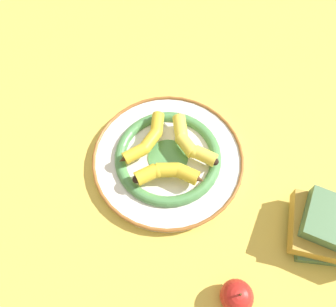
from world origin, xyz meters
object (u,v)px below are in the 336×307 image
banana_b (168,173)px  banana_c (147,140)px  apple (237,296)px  decorative_bowl (168,158)px  banana_a (190,141)px

banana_b → banana_c: (0.04, 0.09, -0.00)m
banana_c → apple: 0.40m
apple → banana_b: bearing=62.2°
banana_b → apple: (-0.14, -0.26, -0.02)m
decorative_bowl → apple: apple is taller
apple → decorative_bowl: bearing=57.9°
banana_c → apple: size_ratio=2.22×
banana_a → apple: 0.36m
banana_b → apple: size_ratio=1.86×
banana_a → banana_b: banana_b is taller
decorative_bowl → banana_a: bearing=-28.4°
apple → banana_a: bearing=48.4°
banana_a → banana_c: bearing=-125.2°
banana_c → apple: (-0.18, -0.35, -0.02)m
decorative_bowl → banana_a: banana_a is taller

